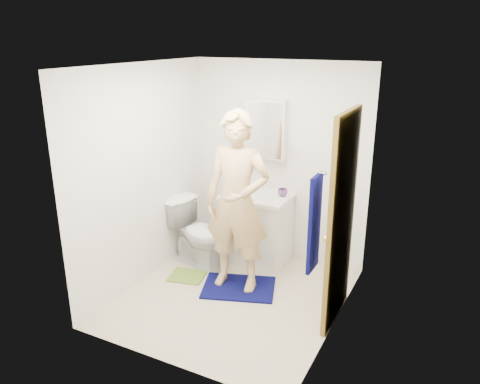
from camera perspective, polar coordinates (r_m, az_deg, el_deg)
name	(u,v)px	position (r m, az deg, el deg)	size (l,w,h in m)	color
floor	(233,297)	(5.14, -0.84, -12.69)	(2.20, 2.40, 0.02)	beige
ceiling	(232,64)	(4.39, -1.00, 15.34)	(2.20, 2.40, 0.02)	white
wall_back	(279,162)	(5.68, 4.79, 3.67)	(2.20, 0.02, 2.40)	white
wall_front	(160,235)	(3.67, -9.77, -5.17)	(2.20, 0.02, 2.40)	white
wall_left	(143,176)	(5.21, -11.79, 1.95)	(0.02, 2.40, 2.40)	white
wall_right	(343,208)	(4.25, 12.45, -1.95)	(0.02, 2.40, 2.40)	white
vanity_cabinet	(257,229)	(5.74, 2.06, -4.57)	(0.75, 0.55, 0.80)	white
countertop	(257,197)	(5.59, 2.11, -0.56)	(0.79, 0.59, 0.05)	white
sink_basin	(257,195)	(5.58, 2.11, -0.42)	(0.40, 0.40, 0.03)	white
faucet	(263,186)	(5.72, 2.88, 0.78)	(0.03, 0.03, 0.12)	silver
medicine_cabinet	(266,129)	(5.58, 3.19, 7.66)	(0.50, 0.12, 0.70)	white
mirror_panel	(264,130)	(5.53, 2.92, 7.55)	(0.46, 0.01, 0.66)	white
door	(341,220)	(4.46, 12.24, -3.35)	(0.05, 0.80, 2.05)	olive
door_knob	(326,239)	(4.21, 10.50, -5.69)	(0.07, 0.07, 0.07)	gold
towel	(314,224)	(3.74, 9.06, -3.82)	(0.03, 0.24, 0.80)	#070948
towel_hook	(322,173)	(3.59, 10.00, 2.28)	(0.02, 0.02, 0.06)	silver
toilet	(199,233)	(5.66, -5.03, -4.99)	(0.45, 0.78, 0.80)	white
bath_mat	(239,287)	(5.27, -0.15, -11.56)	(0.78, 0.56, 0.02)	#070948
green_rug	(187,276)	(5.53, -6.47, -10.15)	(0.39, 0.33, 0.02)	olive
soap_dispenser	(244,187)	(5.57, 0.49, 0.63)	(0.08, 0.08, 0.18)	#B26553
toothbrush_cup	(283,192)	(5.53, 5.22, -0.06)	(0.11, 0.11, 0.09)	#653C85
man	(237,203)	(4.90, -0.35, -1.29)	(0.71, 0.47, 1.94)	#D7B179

